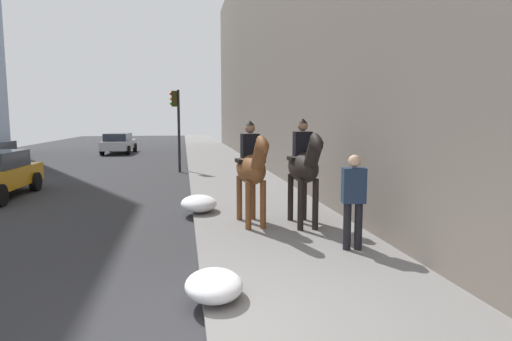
{
  "coord_description": "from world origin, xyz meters",
  "views": [
    {
      "loc": [
        -4.55,
        0.21,
        2.44
      ],
      "look_at": [
        4.0,
        -1.24,
        1.4
      ],
      "focal_mm": 30.2,
      "sensor_mm": 36.0,
      "label": 1
    }
  ],
  "objects_px": {
    "pedestrian_greeting": "(354,196)",
    "traffic_light_near_curb": "(177,117)",
    "mounted_horse_far": "(304,166)",
    "car_near_lane": "(119,143)",
    "mounted_horse_near": "(252,168)"
  },
  "relations": [
    {
      "from": "mounted_horse_far",
      "to": "traffic_light_near_curb",
      "type": "distance_m",
      "value": 11.47
    },
    {
      "from": "mounted_horse_far",
      "to": "car_near_lane",
      "type": "xyz_separation_m",
      "value": [
        22.73,
        7.06,
        -0.67
      ]
    },
    {
      "from": "mounted_horse_far",
      "to": "pedestrian_greeting",
      "type": "height_order",
      "value": "mounted_horse_far"
    },
    {
      "from": "car_near_lane",
      "to": "traffic_light_near_curb",
      "type": "xyz_separation_m",
      "value": [
        -11.68,
        -4.23,
        1.75
      ]
    },
    {
      "from": "pedestrian_greeting",
      "to": "traffic_light_near_curb",
      "type": "height_order",
      "value": "traffic_light_near_curb"
    },
    {
      "from": "mounted_horse_near",
      "to": "mounted_horse_far",
      "type": "xyz_separation_m",
      "value": [
        -0.26,
        -1.1,
        0.04
      ]
    },
    {
      "from": "mounted_horse_near",
      "to": "traffic_light_near_curb",
      "type": "height_order",
      "value": "traffic_light_near_curb"
    },
    {
      "from": "mounted_horse_far",
      "to": "traffic_light_near_curb",
      "type": "height_order",
      "value": "traffic_light_near_curb"
    },
    {
      "from": "car_near_lane",
      "to": "traffic_light_near_curb",
      "type": "relative_size",
      "value": 1.25
    },
    {
      "from": "traffic_light_near_curb",
      "to": "mounted_horse_near",
      "type": "bearing_deg",
      "value": -170.92
    },
    {
      "from": "mounted_horse_near",
      "to": "pedestrian_greeting",
      "type": "relative_size",
      "value": 1.35
    },
    {
      "from": "pedestrian_greeting",
      "to": "traffic_light_near_curb",
      "type": "distance_m",
      "value": 13.36
    },
    {
      "from": "mounted_horse_far",
      "to": "pedestrian_greeting",
      "type": "relative_size",
      "value": 1.38
    },
    {
      "from": "mounted_horse_near",
      "to": "car_near_lane",
      "type": "height_order",
      "value": "mounted_horse_near"
    },
    {
      "from": "traffic_light_near_curb",
      "to": "mounted_horse_far",
      "type": "bearing_deg",
      "value": -165.65
    }
  ]
}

